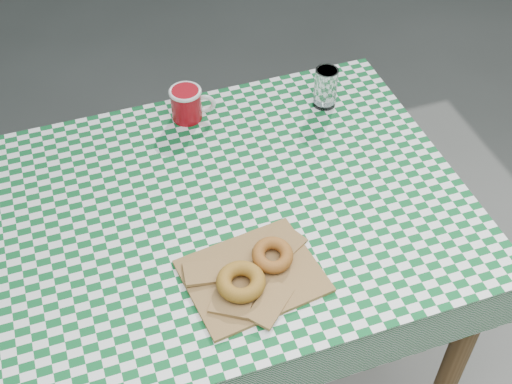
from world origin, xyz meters
TOP-DOWN VIEW (x-y plane):
  - ground at (0.00, 0.00)m, footprint 60.00×60.00m
  - table at (0.06, -0.03)m, footprint 1.28×0.86m
  - tablecloth at (0.06, -0.03)m, footprint 1.30×0.88m
  - paper_bag at (0.13, -0.25)m, footprint 0.31×0.26m
  - bagel_front at (0.09, -0.27)m, footprint 0.13×0.13m
  - bagel_back at (0.18, -0.23)m, footprint 0.09×0.09m
  - coffee_mug at (0.13, 0.32)m, footprint 0.20×0.20m
  - drinking_glass at (0.50, 0.25)m, footprint 0.07×0.07m

SIDE VIEW (x-z plane):
  - ground at x=0.00m, z-range 0.00..0.00m
  - table at x=0.06m, z-range 0.00..0.75m
  - tablecloth at x=0.06m, z-range 0.75..0.76m
  - paper_bag at x=0.13m, z-range 0.76..0.77m
  - bagel_back at x=0.18m, z-range 0.77..0.80m
  - bagel_front at x=0.09m, z-range 0.77..0.80m
  - coffee_mug at x=0.13m, z-range 0.76..0.85m
  - drinking_glass at x=0.50m, z-range 0.76..0.87m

